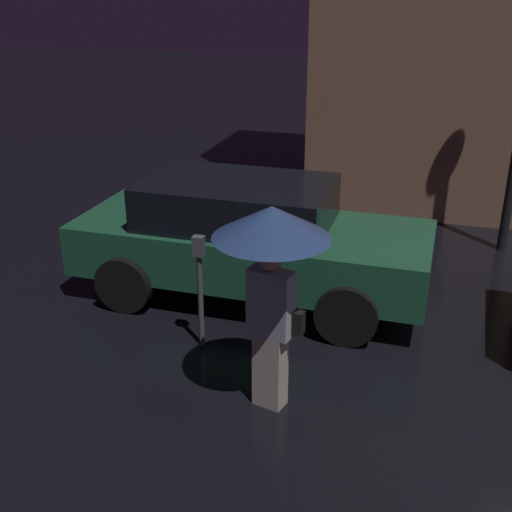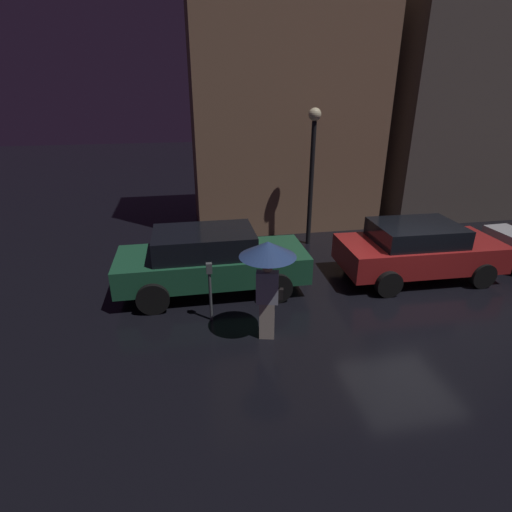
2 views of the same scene
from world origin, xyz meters
The scene contains 3 objects.
parked_car_green centered at (-4.49, 1.48, 0.81)m, with size 4.44×1.90×1.53m.
pedestrian_with_umbrella centered at (-3.58, -0.69, 1.62)m, with size 1.05×1.05×2.02m.
parking_meter centered at (-4.61, 0.13, 0.81)m, with size 0.12×0.10×1.32m.
Camera 1 is at (-2.21, -5.69, 3.78)m, focal length 45.00 mm.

